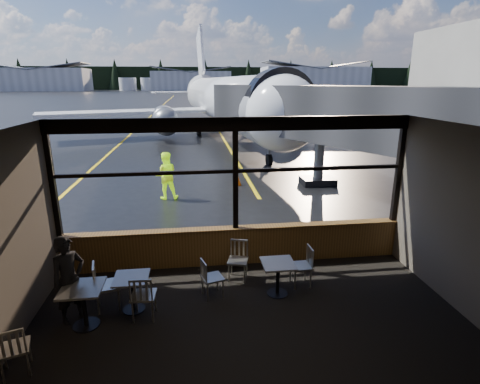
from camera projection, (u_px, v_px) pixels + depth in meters
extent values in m
plane|color=black|center=(193.00, 95.00, 123.20)|extent=(520.00, 520.00, 0.00)
cube|color=black|center=(257.00, 345.00, 6.25)|extent=(8.00, 6.00, 0.01)
cube|color=#38332D|center=(260.00, 136.00, 5.26)|extent=(8.00, 6.00, 0.04)
cube|color=brown|center=(236.00, 246.00, 8.97)|extent=(8.00, 0.28, 0.90)
cube|color=black|center=(235.00, 124.00, 8.15)|extent=(8.00, 0.18, 0.30)
cube|color=black|center=(52.00, 181.00, 7.99)|extent=(0.12, 0.12, 2.60)
cube|color=black|center=(235.00, 175.00, 8.48)|extent=(0.12, 0.12, 2.60)
cube|color=black|center=(399.00, 170.00, 8.97)|extent=(0.12, 0.12, 2.60)
cube|color=black|center=(235.00, 171.00, 8.45)|extent=(8.00, 0.10, 0.08)
imported|color=black|center=(69.00, 280.00, 6.71)|extent=(0.71, 0.70, 1.65)
imported|color=#BFF219|center=(166.00, 176.00, 13.90)|extent=(0.91, 0.73, 1.76)
cone|color=#FF4B08|center=(238.00, 180.00, 15.88)|extent=(0.33, 0.33, 0.46)
cylinder|color=silver|center=(128.00, 84.00, 177.59)|extent=(8.00, 8.00, 6.00)
cylinder|color=silver|center=(149.00, 84.00, 178.83)|extent=(8.00, 8.00, 6.00)
cylinder|color=silver|center=(170.00, 84.00, 180.07)|extent=(8.00, 8.00, 6.00)
cube|color=black|center=(191.00, 78.00, 207.08)|extent=(360.00, 3.00, 12.00)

